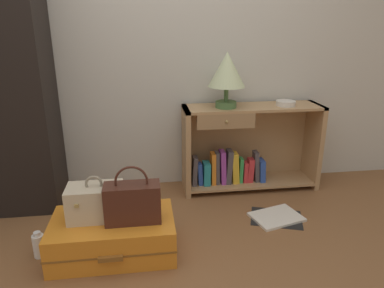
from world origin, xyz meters
TOP-DOWN VIEW (x-y plane):
  - back_wall at (0.00, 1.50)m, footprint 6.40×0.10m
  - bookshelf at (0.69, 1.27)m, footprint 1.17×0.34m
  - table_lamp at (0.50, 1.23)m, footprint 0.30×0.30m
  - bowl at (1.01, 1.23)m, footprint 0.16×0.16m
  - suitcase_large at (-0.39, 0.45)m, footprint 0.77×0.48m
  - train_case at (-0.48, 0.48)m, footprint 0.34×0.21m
  - handbag at (-0.25, 0.41)m, footprint 0.34×0.15m
  - bottle at (-0.85, 0.46)m, footprint 0.07×0.07m
  - open_book_on_floor at (0.79, 0.70)m, footprint 0.44×0.38m

SIDE VIEW (x-z plane):
  - open_book_on_floor at x=0.79m, z-range 0.00..0.02m
  - bottle at x=-0.85m, z-range -0.01..0.17m
  - suitcase_large at x=-0.39m, z-range 0.00..0.24m
  - train_case at x=-0.48m, z-range 0.20..0.49m
  - bookshelf at x=0.69m, z-range -0.02..0.72m
  - handbag at x=-0.25m, z-range 0.19..0.55m
  - bowl at x=1.01m, z-range 0.74..0.78m
  - table_lamp at x=0.50m, z-range 0.81..1.25m
  - back_wall at x=0.00m, z-range 0.00..2.60m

